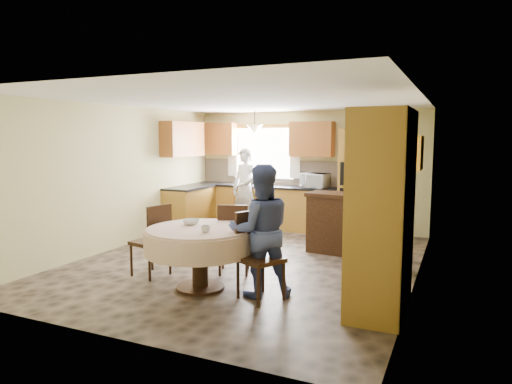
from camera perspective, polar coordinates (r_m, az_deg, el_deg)
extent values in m
cube|color=brown|center=(7.25, -1.12, -8.74)|extent=(5.00, 6.00, 0.01)
cube|color=white|center=(7.00, -1.17, 11.37)|extent=(5.00, 6.00, 0.01)
cube|color=#C7BF7F|center=(9.80, 6.39, 2.73)|extent=(5.00, 0.02, 2.50)
cube|color=#C7BF7F|center=(4.51, -17.69, -2.38)|extent=(5.00, 0.02, 2.50)
cube|color=#C7BF7F|center=(8.39, -16.77, 1.79)|extent=(0.02, 6.00, 2.50)
cube|color=#C7BF7F|center=(6.37, 19.64, 0.15)|extent=(0.02, 6.00, 2.50)
cube|color=white|center=(10.11, 0.96, 4.88)|extent=(1.40, 0.03, 1.10)
cube|color=white|center=(10.39, -2.96, 5.20)|extent=(0.22, 0.02, 1.15)
cube|color=white|center=(9.79, 4.90, 5.08)|extent=(0.22, 0.02, 1.15)
cube|color=gold|center=(9.91, 1.11, -1.90)|extent=(3.30, 0.60, 0.88)
cube|color=black|center=(9.85, 1.11, 0.74)|extent=(3.30, 0.64, 0.04)
cube|color=gold|center=(9.74, -8.32, -2.12)|extent=(0.60, 1.20, 0.88)
cube|color=black|center=(9.68, -8.37, 0.57)|extent=(0.64, 1.20, 0.04)
cube|color=tan|center=(10.09, 1.77, 2.48)|extent=(3.30, 0.02, 0.55)
cube|color=#AB5D2A|center=(10.44, -4.69, 6.62)|extent=(0.85, 0.33, 0.72)
cube|color=#AB5D2A|center=(9.57, 7.00, 6.57)|extent=(0.90, 0.33, 0.72)
cube|color=#AB5D2A|center=(9.70, -9.15, 6.54)|extent=(0.33, 1.20, 0.72)
cube|color=gold|center=(9.23, 12.60, 1.16)|extent=(0.66, 0.62, 2.12)
cube|color=black|center=(8.90, 12.22, 2.20)|extent=(0.56, 0.01, 0.45)
cube|color=black|center=(8.96, 12.13, -0.99)|extent=(0.56, 0.01, 0.45)
cone|color=beige|center=(9.67, -0.16, 7.87)|extent=(0.36, 0.36, 0.18)
cube|color=#39220F|center=(7.79, 11.32, -4.17)|extent=(1.39, 0.69, 0.96)
cube|color=black|center=(6.90, 17.04, -7.48)|extent=(0.46, 0.37, 0.55)
cube|color=gold|center=(5.23, 15.45, -2.48)|extent=(0.59, 1.18, 2.25)
cylinder|color=#39220F|center=(5.97, -7.00, -8.55)|extent=(0.21, 0.21, 0.74)
cylinder|color=#39220F|center=(6.07, -6.95, -11.72)|extent=(0.62, 0.62, 0.04)
cylinder|color=#F5EAC8|center=(5.87, -7.06, -4.71)|extent=(1.35, 1.35, 0.05)
cylinder|color=#F5EAC8|center=(5.90, -7.04, -6.09)|extent=(1.41, 1.41, 0.29)
cube|color=#39220F|center=(6.64, -13.07, -6.16)|extent=(0.52, 0.52, 0.05)
cube|color=#39220F|center=(6.43, -11.96, -3.96)|extent=(0.13, 0.42, 0.53)
cylinder|color=#39220F|center=(6.67, -15.32, -8.36)|extent=(0.04, 0.04, 0.45)
cylinder|color=#39220F|center=(6.44, -12.68, -8.82)|extent=(0.04, 0.04, 0.45)
cylinder|color=#39220F|center=(6.95, -13.31, -7.67)|extent=(0.04, 0.04, 0.45)
cylinder|color=#39220F|center=(6.74, -10.73, -8.08)|extent=(0.04, 0.04, 0.45)
cube|color=#39220F|center=(6.60, -2.75, -6.07)|extent=(0.57, 0.57, 0.05)
cube|color=#39220F|center=(6.35, -2.93, -3.98)|extent=(0.41, 0.19, 0.52)
cylinder|color=#39220F|center=(6.59, -4.97, -8.33)|extent=(0.04, 0.04, 0.45)
cylinder|color=#39220F|center=(6.42, -1.99, -8.72)|extent=(0.04, 0.04, 0.45)
cylinder|color=#39220F|center=(6.91, -3.43, -7.60)|extent=(0.04, 0.04, 0.45)
cylinder|color=#39220F|center=(6.75, -0.56, -7.94)|extent=(0.04, 0.04, 0.45)
cube|color=#39220F|center=(5.52, 0.60, -8.45)|extent=(0.62, 0.62, 0.05)
cube|color=#39220F|center=(5.61, -0.74, -5.11)|extent=(0.24, 0.41, 0.55)
cylinder|color=#39220F|center=(5.51, -2.15, -11.29)|extent=(0.04, 0.04, 0.47)
cylinder|color=#39220F|center=(5.35, 1.70, -11.83)|extent=(0.04, 0.04, 0.47)
cylinder|color=#39220F|center=(5.84, -0.41, -10.20)|extent=(0.04, 0.04, 0.47)
cylinder|color=#39220F|center=(5.70, 3.24, -10.66)|extent=(0.04, 0.04, 0.47)
cube|color=gold|center=(6.78, 19.87, 4.63)|extent=(0.05, 0.58, 0.48)
cube|color=#A0AFBB|center=(6.78, 19.61, 4.64)|extent=(0.01, 0.48, 0.38)
imported|color=silver|center=(9.40, 7.41, 1.42)|extent=(0.60, 0.46, 0.30)
imported|color=silver|center=(9.60, -1.37, 0.37)|extent=(0.72, 0.57, 1.73)
imported|color=#3C4883|center=(5.59, 0.61, -4.86)|extent=(1.00, 0.95, 1.63)
imported|color=#B2B2B2|center=(7.79, 8.77, -0.35)|extent=(0.28, 0.28, 0.05)
imported|color=silver|center=(7.61, 14.57, 0.21)|extent=(0.14, 0.14, 0.28)
imported|color=#B2B2B2|center=(5.57, -6.34, -4.60)|extent=(0.15, 0.15, 0.09)
imported|color=#B2B2B2|center=(6.09, -8.14, -3.73)|extent=(0.27, 0.27, 0.07)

